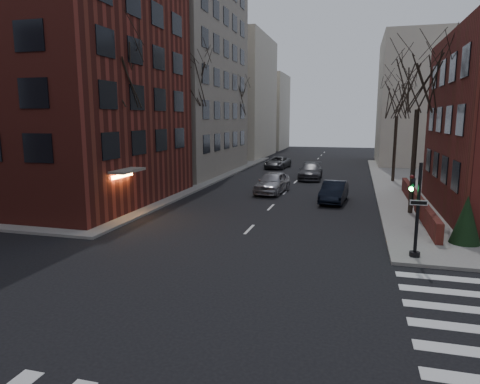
# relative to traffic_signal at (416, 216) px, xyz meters

# --- Properties ---
(ground) EXTENTS (160.00, 160.00, 0.00)m
(ground) POSITION_rel_traffic_signal_xyz_m (-7.94, -8.99, -1.91)
(ground) COLOR black
(ground) RESTS_ON ground
(sidewalk_far_left) EXTENTS (44.00, 44.00, 0.15)m
(sidewalk_far_left) POSITION_rel_traffic_signal_xyz_m (-36.94, 21.01, -1.83)
(sidewalk_far_left) COLOR gray
(sidewalk_far_left) RESTS_ON ground
(building_left_brick) EXTENTS (15.00, 15.00, 18.00)m
(building_left_brick) POSITION_rel_traffic_signal_xyz_m (-23.44, 7.51, 7.09)
(building_left_brick) COLOR maroon
(building_left_brick) RESTS_ON ground
(building_left_tan) EXTENTS (18.00, 18.00, 28.00)m
(building_left_tan) POSITION_rel_traffic_signal_xyz_m (-24.94, 25.01, 12.09)
(building_left_tan) COLOR gray
(building_left_tan) RESTS_ON ground
(low_wall_right) EXTENTS (0.35, 16.00, 1.00)m
(low_wall_right) POSITION_rel_traffic_signal_xyz_m (1.36, 10.01, -1.26)
(low_wall_right) COLOR #5A1D1A
(low_wall_right) RESTS_ON sidewalk_far_right
(building_distant_la) EXTENTS (14.00, 16.00, 18.00)m
(building_distant_la) POSITION_rel_traffic_signal_xyz_m (-22.94, 46.01, 7.09)
(building_distant_la) COLOR #BAAF9E
(building_distant_la) RESTS_ON ground
(building_distant_ra) EXTENTS (14.00, 14.00, 16.00)m
(building_distant_ra) POSITION_rel_traffic_signal_xyz_m (7.06, 41.01, 6.09)
(building_distant_ra) COLOR #BAAF9E
(building_distant_ra) RESTS_ON ground
(building_distant_lb) EXTENTS (10.00, 12.00, 14.00)m
(building_distant_lb) POSITION_rel_traffic_signal_xyz_m (-20.94, 63.01, 5.09)
(building_distant_lb) COLOR #BAAF9E
(building_distant_lb) RESTS_ON ground
(traffic_signal) EXTENTS (0.76, 0.44, 4.00)m
(traffic_signal) POSITION_rel_traffic_signal_xyz_m (0.00, 0.00, 0.00)
(traffic_signal) COLOR black
(traffic_signal) RESTS_ON sidewalk_far_right
(tree_left_a) EXTENTS (4.18, 4.18, 10.26)m
(tree_left_a) POSITION_rel_traffic_signal_xyz_m (-16.74, 5.01, 6.56)
(tree_left_a) COLOR #2D231C
(tree_left_a) RESTS_ON sidewalk_far_left
(tree_left_b) EXTENTS (4.40, 4.40, 10.80)m
(tree_left_b) POSITION_rel_traffic_signal_xyz_m (-16.74, 17.01, 7.00)
(tree_left_b) COLOR #2D231C
(tree_left_b) RESTS_ON sidewalk_far_left
(tree_left_c) EXTENTS (3.96, 3.96, 9.72)m
(tree_left_c) POSITION_rel_traffic_signal_xyz_m (-16.74, 31.01, 6.12)
(tree_left_c) COLOR #2D231C
(tree_left_c) RESTS_ON sidewalk_far_left
(tree_right_a) EXTENTS (3.96, 3.96, 9.72)m
(tree_right_a) POSITION_rel_traffic_signal_xyz_m (0.86, 9.01, 6.12)
(tree_right_a) COLOR #2D231C
(tree_right_a) RESTS_ON sidewalk_far_right
(tree_right_b) EXTENTS (3.74, 3.74, 9.18)m
(tree_right_b) POSITION_rel_traffic_signal_xyz_m (0.86, 23.01, 5.68)
(tree_right_b) COLOR #2D231C
(tree_right_b) RESTS_ON sidewalk_far_right
(streetlamp_near) EXTENTS (0.36, 0.36, 6.28)m
(streetlamp_near) POSITION_rel_traffic_signal_xyz_m (-16.14, 13.01, 2.33)
(streetlamp_near) COLOR black
(streetlamp_near) RESTS_ON sidewalk_far_left
(streetlamp_far) EXTENTS (0.36, 0.36, 6.28)m
(streetlamp_far) POSITION_rel_traffic_signal_xyz_m (-16.14, 33.01, 2.33)
(streetlamp_far) COLOR black
(streetlamp_far) RESTS_ON sidewalk_far_left
(parked_sedan) EXTENTS (1.96, 4.65, 1.49)m
(parked_sedan) POSITION_rel_traffic_signal_xyz_m (-3.94, 11.95, -1.16)
(parked_sedan) COLOR black
(parked_sedan) RESTS_ON ground
(car_lane_silver) EXTENTS (2.50, 5.18, 1.71)m
(car_lane_silver) POSITION_rel_traffic_signal_xyz_m (-8.90, 14.55, -1.05)
(car_lane_silver) COLOR #A6A5AA
(car_lane_silver) RESTS_ON ground
(car_lane_gray) EXTENTS (2.31, 5.39, 1.55)m
(car_lane_gray) POSITION_rel_traffic_signal_xyz_m (-6.79, 23.31, -1.13)
(car_lane_gray) COLOR #3B3B40
(car_lane_gray) RESTS_ON ground
(car_lane_far) EXTENTS (2.82, 5.20, 1.38)m
(car_lane_far) POSITION_rel_traffic_signal_xyz_m (-11.56, 31.46, -1.22)
(car_lane_far) COLOR #46474C
(car_lane_far) RESTS_ON ground
(sandwich_board) EXTENTS (0.42, 0.55, 0.82)m
(sandwich_board) POSITION_rel_traffic_signal_xyz_m (1.43, 9.86, -1.35)
(sandwich_board) COLOR white
(sandwich_board) RESTS_ON sidewalk_far_right
(evergreen_shrub) EXTENTS (1.78, 1.78, 2.28)m
(evergreen_shrub) POSITION_rel_traffic_signal_xyz_m (2.56, 2.68, -0.62)
(evergreen_shrub) COLOR black
(evergreen_shrub) RESTS_ON sidewalk_far_right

